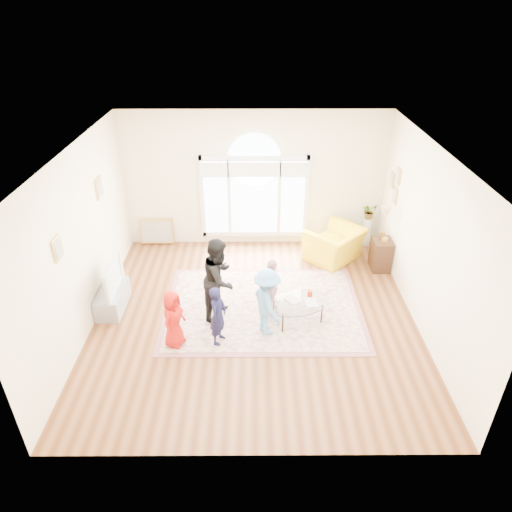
{
  "coord_description": "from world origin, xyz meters",
  "views": [
    {
      "loc": [
        -0.01,
        -6.92,
        5.36
      ],
      "look_at": [
        0.03,
        0.3,
        1.16
      ],
      "focal_mm": 32.0,
      "sensor_mm": 36.0,
      "label": 1
    }
  ],
  "objects_px": {
    "tv_console": "(113,299)",
    "armchair": "(335,245)",
    "television": "(109,277)",
    "area_rug": "(263,307)",
    "coffee_table": "(298,303)"
  },
  "relations": [
    {
      "from": "tv_console",
      "to": "television",
      "type": "distance_m",
      "value": 0.51
    },
    {
      "from": "tv_console",
      "to": "armchair",
      "type": "height_order",
      "value": "armchair"
    },
    {
      "from": "area_rug",
      "to": "armchair",
      "type": "bearing_deg",
      "value": 48.46
    },
    {
      "from": "area_rug",
      "to": "tv_console",
      "type": "bearing_deg",
      "value": 179.63
    },
    {
      "from": "tv_console",
      "to": "armchair",
      "type": "xyz_separation_m",
      "value": [
        4.57,
        1.85,
        0.17
      ]
    },
    {
      "from": "area_rug",
      "to": "armchair",
      "type": "distance_m",
      "value": 2.52
    },
    {
      "from": "television",
      "to": "armchair",
      "type": "bearing_deg",
      "value": 22.06
    },
    {
      "from": "area_rug",
      "to": "tv_console",
      "type": "height_order",
      "value": "tv_console"
    },
    {
      "from": "coffee_table",
      "to": "armchair",
      "type": "bearing_deg",
      "value": 45.88
    },
    {
      "from": "armchair",
      "to": "coffee_table",
      "type": "bearing_deg",
      "value": 20.7
    },
    {
      "from": "tv_console",
      "to": "armchair",
      "type": "relative_size",
      "value": 0.85
    },
    {
      "from": "area_rug",
      "to": "armchair",
      "type": "relative_size",
      "value": 3.08
    },
    {
      "from": "armchair",
      "to": "area_rug",
      "type": "bearing_deg",
      "value": 3.5
    },
    {
      "from": "television",
      "to": "coffee_table",
      "type": "xyz_separation_m",
      "value": [
        3.54,
        -0.42,
        -0.32
      ]
    },
    {
      "from": "television",
      "to": "tv_console",
      "type": "bearing_deg",
      "value": 180.0
    }
  ]
}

